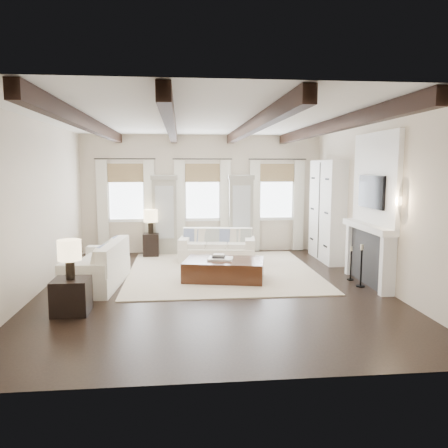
{
  "coord_description": "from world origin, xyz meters",
  "views": [
    {
      "loc": [
        -0.59,
        -8.22,
        2.32
      ],
      "look_at": [
        0.3,
        0.78,
        1.15
      ],
      "focal_mm": 35.0,
      "sensor_mm": 36.0,
      "label": 1
    }
  ],
  "objects": [
    {
      "name": "lamp_back",
      "position": [
        -1.38,
        3.22,
        1.03
      ],
      "size": [
        0.36,
        0.36,
        0.63
      ],
      "color": "black",
      "rests_on": "side_table_back"
    },
    {
      "name": "side_table_front",
      "position": [
        -2.35,
        -1.24,
        0.28
      ],
      "size": [
        0.56,
        0.56,
        0.56
      ],
      "primitive_type": "cube",
      "color": "black",
      "rests_on": "ground"
    },
    {
      "name": "tray",
      "position": [
        0.21,
        0.62,
        0.44
      ],
      "size": [
        0.57,
        0.48,
        0.04
      ],
      "primitive_type": "cube",
      "rotation": [
        0.0,
        0.0,
        -0.21
      ],
      "color": "white",
      "rests_on": "ottoman"
    },
    {
      "name": "sofa_back",
      "position": [
        0.3,
        2.49,
        0.33
      ],
      "size": [
        1.96,
        1.09,
        0.8
      ],
      "color": "white",
      "rests_on": "ground"
    },
    {
      "name": "book_upper",
      "position": [
        0.18,
        0.65,
        0.52
      ],
      "size": [
        0.25,
        0.21,
        0.03
      ],
      "primitive_type": "cube",
      "rotation": [
        0.0,
        0.0,
        -0.21
      ],
      "color": "beige",
      "rests_on": "book_lower"
    },
    {
      "name": "side_table_back",
      "position": [
        -1.38,
        3.22,
        0.3
      ],
      "size": [
        0.41,
        0.41,
        0.61
      ],
      "primitive_type": "cube",
      "color": "black",
      "rests_on": "ground"
    },
    {
      "name": "book_lower",
      "position": [
        0.17,
        0.64,
        0.48
      ],
      "size": [
        0.3,
        0.25,
        0.04
      ],
      "primitive_type": "cube",
      "rotation": [
        0.0,
        0.0,
        -0.21
      ],
      "color": "#262628",
      "rests_on": "tray"
    },
    {
      "name": "ottoman",
      "position": [
        0.28,
        0.6,
        0.21
      ],
      "size": [
        1.8,
        1.33,
        0.42
      ],
      "primitive_type": "cube",
      "rotation": [
        0.0,
        0.0,
        -0.21
      ],
      "color": "black",
      "rests_on": "ground"
    },
    {
      "name": "room_shell",
      "position": [
        0.75,
        0.9,
        1.89
      ],
      "size": [
        6.54,
        7.54,
        3.22
      ],
      "color": "beige",
      "rests_on": "ground"
    },
    {
      "name": "candlestick_far",
      "position": [
        2.9,
        0.34,
        0.29
      ],
      "size": [
        0.14,
        0.14,
        0.7
      ],
      "color": "black",
      "rests_on": "ground"
    },
    {
      "name": "lamp_front",
      "position": [
        -2.35,
        -1.24,
        0.99
      ],
      "size": [
        0.37,
        0.37,
        0.63
      ],
      "color": "black",
      "rests_on": "side_table_front"
    },
    {
      "name": "ground",
      "position": [
        0.0,
        0.0,
        0.0
      ],
      "size": [
        7.5,
        7.5,
        0.0
      ],
      "primitive_type": "plane",
      "color": "black",
      "rests_on": "ground"
    },
    {
      "name": "area_rug",
      "position": [
        0.31,
        1.34,
        0.01
      ],
      "size": [
        4.12,
        4.2,
        0.02
      ],
      "primitive_type": "cube",
      "color": "beige",
      "rests_on": "ground"
    },
    {
      "name": "candlestick_near",
      "position": [
        2.9,
        -0.18,
        0.35
      ],
      "size": [
        0.17,
        0.17,
        0.84
      ],
      "color": "black",
      "rests_on": "ground"
    },
    {
      "name": "sofa_left",
      "position": [
        -2.2,
        0.39,
        0.35
      ],
      "size": [
        1.08,
        2.09,
        0.87
      ],
      "color": "white",
      "rests_on": "ground"
    }
  ]
}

